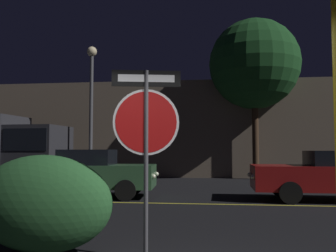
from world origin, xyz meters
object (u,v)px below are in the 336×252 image
(stop_sign, at_px, (146,123))
(tree_0, at_px, (254,64))
(hedge_bush_2, at_px, (43,204))
(passing_car_2, at_px, (91,173))
(street_lamp, at_px, (91,93))
(delivery_truck, at_px, (3,146))

(stop_sign, xyz_separation_m, tree_0, (2.95, 14.05, 3.96))
(stop_sign, relative_size, hedge_bush_2, 1.25)
(passing_car_2, bearing_deg, street_lamp, -164.89)
(tree_0, bearing_deg, street_lamp, -157.70)
(stop_sign, bearing_deg, hedge_bush_2, 164.22)
(stop_sign, height_order, passing_car_2, stop_sign)
(hedge_bush_2, height_order, tree_0, tree_0)
(stop_sign, bearing_deg, passing_car_2, 102.86)
(hedge_bush_2, bearing_deg, passing_car_2, 102.61)
(stop_sign, distance_m, street_lamp, 12.08)
(hedge_bush_2, xyz_separation_m, passing_car_2, (-1.37, 6.12, 0.05))
(street_lamp, xyz_separation_m, tree_0, (7.45, 3.05, 1.78))
(passing_car_2, height_order, delivery_truck, delivery_truck)
(hedge_bush_2, height_order, delivery_truck, delivery_truck)
(passing_car_2, distance_m, delivery_truck, 7.42)
(hedge_bush_2, distance_m, street_lamp, 11.77)
(hedge_bush_2, relative_size, street_lamp, 0.33)
(stop_sign, bearing_deg, tree_0, 66.34)
(delivery_truck, bearing_deg, stop_sign, 41.72)
(delivery_truck, distance_m, street_lamp, 4.68)
(street_lamp, distance_m, tree_0, 8.24)
(passing_car_2, height_order, street_lamp, street_lamp)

